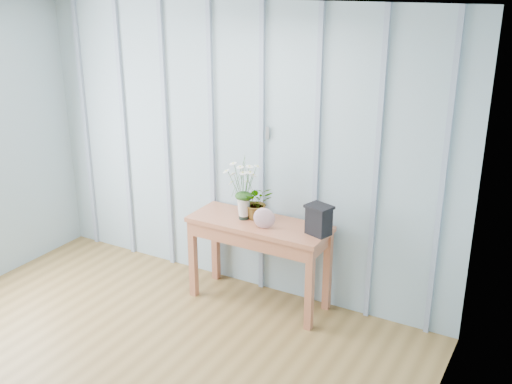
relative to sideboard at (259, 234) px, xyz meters
The scene contains 6 objects.
room_shell 1.77m from the sideboard, 108.30° to the right, with size 4.00×4.50×2.50m.
sideboard is the anchor object (origin of this frame).
daisy_vase 0.47m from the sideboard, behind, with size 0.37×0.28×0.53m.
spider_plant 0.27m from the sideboard, 130.17° to the left, with size 0.26×0.23×0.29m, color #15360F.
felt_disc_vessel 0.25m from the sideboard, 44.05° to the right, with size 0.18×0.05×0.18m, color #864562.
carved_box 0.58m from the sideboard, ahead, with size 0.24×0.21×0.24m.
Camera 1 is at (2.57, -2.01, 2.68)m, focal length 42.00 mm.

